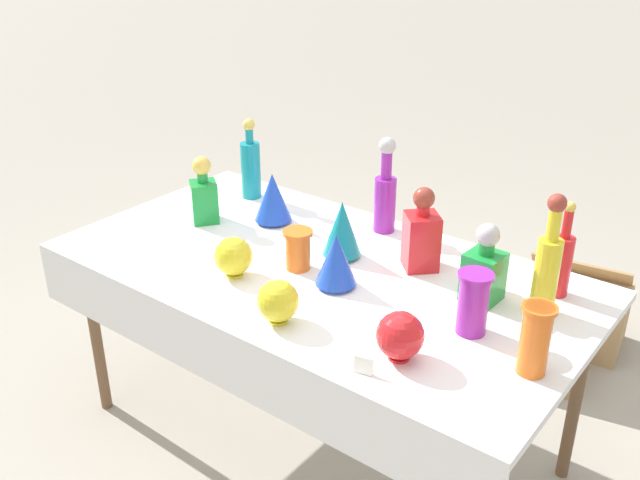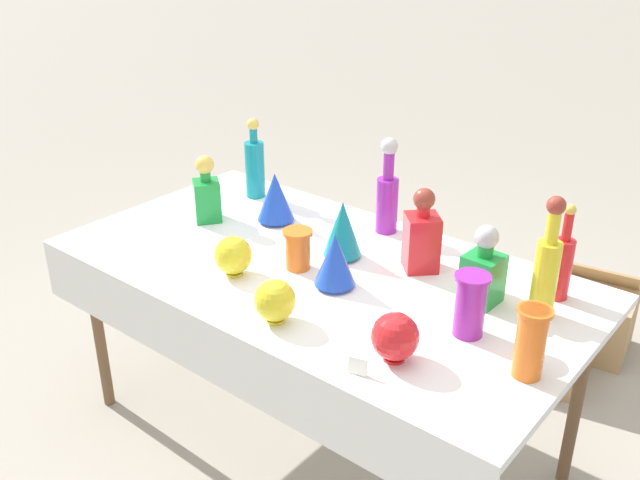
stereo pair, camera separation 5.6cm
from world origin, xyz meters
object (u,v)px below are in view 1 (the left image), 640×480
at_px(round_bowl_0, 233,256).
at_px(cardboard_box_behind_right, 568,311).
at_px(slender_vase_1, 298,248).
at_px(fluted_vase_1, 336,260).
at_px(slender_vase_0, 473,301).
at_px(tall_bottle_1, 385,193).
at_px(round_bowl_1, 400,336).
at_px(square_decanter_1, 204,194).
at_px(fluted_vase_0, 273,197).
at_px(square_decanter_2, 484,269).
at_px(fluted_vase_2, 342,228).
at_px(tall_bottle_0, 561,260).
at_px(tall_bottle_2, 251,166).
at_px(cardboard_box_behind_left, 530,338).
at_px(tall_bottle_3, 548,265).
at_px(slender_vase_2, 535,337).
at_px(round_bowl_2, 278,301).
at_px(square_decanter_0, 421,235).

xyz_separation_m(round_bowl_0, cardboard_box_behind_right, (0.69, 1.50, -0.68)).
xyz_separation_m(slender_vase_1, fluted_vase_1, (0.18, -0.02, 0.02)).
bearing_deg(cardboard_box_behind_right, fluted_vase_1, -105.44).
bearing_deg(slender_vase_0, tall_bottle_1, 143.17).
xyz_separation_m(round_bowl_0, round_bowl_1, (0.69, -0.07, 0.00)).
height_order(square_decanter_1, fluted_vase_0, square_decanter_1).
relative_size(square_decanter_2, fluted_vase_0, 1.30).
height_order(round_bowl_0, cardboard_box_behind_right, round_bowl_0).
distance_m(slender_vase_0, fluted_vase_2, 0.61).
bearing_deg(tall_bottle_0, fluted_vase_2, -163.55).
relative_size(tall_bottle_2, fluted_vase_0, 1.70).
height_order(fluted_vase_1, round_bowl_0, fluted_vase_1).
height_order(tall_bottle_0, tall_bottle_2, tall_bottle_2).
distance_m(tall_bottle_0, cardboard_box_behind_left, 1.05).
height_order(round_bowl_0, round_bowl_1, round_bowl_1).
bearing_deg(slender_vase_0, tall_bottle_3, 62.49).
distance_m(tall_bottle_3, fluted_vase_0, 1.09).
distance_m(tall_bottle_2, slender_vase_0, 1.28).
height_order(tall_bottle_3, fluted_vase_0, tall_bottle_3).
xyz_separation_m(slender_vase_2, round_bowl_1, (-0.31, -0.16, -0.04)).
bearing_deg(cardboard_box_behind_left, slender_vase_0, -81.02).
height_order(tall_bottle_2, square_decanter_2, tall_bottle_2).
relative_size(tall_bottle_0, cardboard_box_behind_right, 0.58).
height_order(square_decanter_2, fluted_vase_1, square_decanter_2).
relative_size(tall_bottle_2, round_bowl_0, 2.48).
distance_m(slender_vase_2, fluted_vase_1, 0.69).
bearing_deg(slender_vase_2, slender_vase_0, 160.04).
height_order(round_bowl_1, cardboard_box_behind_left, round_bowl_1).
xyz_separation_m(round_bowl_0, cardboard_box_behind_left, (0.62, 1.21, -0.71)).
height_order(round_bowl_1, round_bowl_2, round_bowl_1).
height_order(tall_bottle_1, square_decanter_0, tall_bottle_1).
xyz_separation_m(tall_bottle_0, fluted_vase_2, (-0.70, -0.21, -0.01)).
height_order(slender_vase_0, fluted_vase_2, fluted_vase_2).
relative_size(tall_bottle_3, slender_vase_1, 2.77).
xyz_separation_m(square_decanter_1, fluted_vase_2, (0.60, 0.08, -0.00)).
height_order(tall_bottle_1, fluted_vase_1, tall_bottle_1).
relative_size(square_decanter_1, fluted_vase_0, 1.33).
xyz_separation_m(slender_vase_0, cardboard_box_behind_left, (-0.16, 1.04, -0.74)).
distance_m(tall_bottle_0, tall_bottle_2, 1.33).
relative_size(square_decanter_1, square_decanter_2, 1.02).
bearing_deg(square_decanter_0, slender_vase_2, -32.06).
xyz_separation_m(tall_bottle_1, square_decanter_1, (-0.60, -0.35, -0.04)).
relative_size(square_decanter_1, slender_vase_2, 1.30).
distance_m(tall_bottle_1, fluted_vase_0, 0.44).
bearing_deg(fluted_vase_1, fluted_vase_0, 152.22).
relative_size(square_decanter_0, slender_vase_0, 1.52).
distance_m(slender_vase_2, fluted_vase_0, 1.23).
bearing_deg(slender_vase_2, cardboard_box_behind_left, 108.81).
relative_size(tall_bottle_1, fluted_vase_2, 1.76).
distance_m(tall_bottle_0, slender_vase_2, 0.46).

